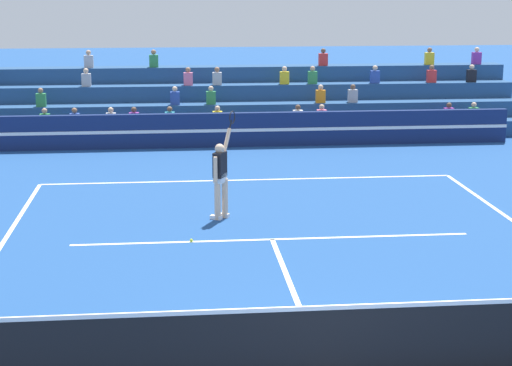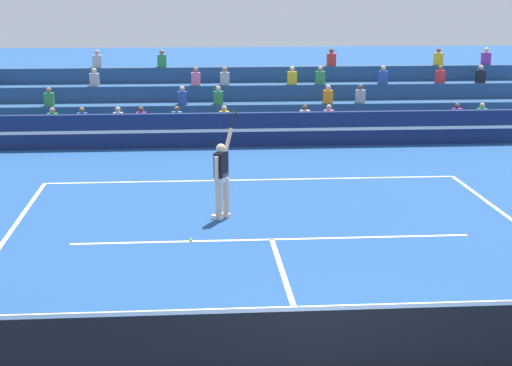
% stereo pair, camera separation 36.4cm
% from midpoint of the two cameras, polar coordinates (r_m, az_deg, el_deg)
% --- Properties ---
extents(tennis_net, '(12.00, 0.10, 1.10)m').
position_cam_midpoint_polar(tennis_net, '(11.53, 3.99, -10.53)').
color(tennis_net, '#2D6B38').
rests_on(tennis_net, ground).
extents(sponsor_banner_wall, '(18.00, 0.26, 1.10)m').
position_cam_midpoint_polar(sponsor_banner_wall, '(27.56, -1.80, 3.57)').
color(sponsor_banner_wall, navy).
rests_on(sponsor_banner_wall, ground).
extents(bleacher_stand, '(20.55, 3.80, 2.83)m').
position_cam_midpoint_polar(bleacher_stand, '(30.63, -2.22, 5.08)').
color(bleacher_stand, navy).
rests_on(bleacher_stand, ground).
extents(tennis_player, '(0.68, 1.08, 2.41)m').
position_cam_midpoint_polar(tennis_player, '(19.04, -2.92, 0.49)').
color(tennis_player, beige).
rests_on(tennis_player, ground).
extents(tennis_ball, '(0.07, 0.07, 0.07)m').
position_cam_midpoint_polar(tennis_ball, '(17.58, -4.93, -3.83)').
color(tennis_ball, '#C6DB33').
rests_on(tennis_ball, ground).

